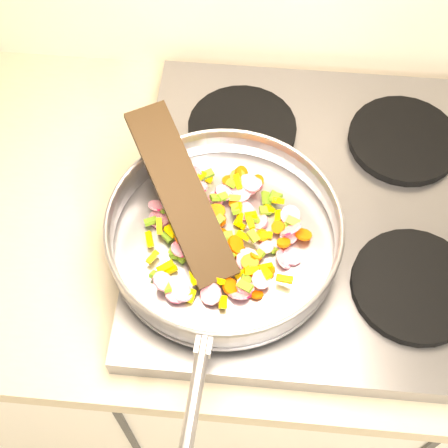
{
  "coord_description": "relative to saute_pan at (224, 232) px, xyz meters",
  "views": [
    {
      "loc": [
        -0.81,
        1.1,
        1.79
      ],
      "look_at": [
        -0.85,
        1.57,
        1.01
      ],
      "focal_mm": 50.0,
      "sensor_mm": 36.0,
      "label": 1
    }
  ],
  "objects": [
    {
      "name": "grate_fr",
      "position": [
        0.29,
        -0.04,
        -0.04
      ],
      "size": [
        0.19,
        0.19,
        0.02
      ],
      "primitive_type": "cylinder",
      "color": "black",
      "rests_on": "cooktop"
    },
    {
      "name": "vegetable_heap",
      "position": [
        0.0,
        0.01,
        -0.02
      ],
      "size": [
        0.26,
        0.25,
        0.05
      ],
      "color": "#CD144B",
      "rests_on": "saute_pan"
    },
    {
      "name": "wooden_spatula",
      "position": [
        -0.07,
        0.04,
        0.04
      ],
      "size": [
        0.2,
        0.27,
        0.1
      ],
      "primitive_type": "cube",
      "rotation": [
        0.0,
        -0.32,
        2.1
      ],
      "color": "black",
      "rests_on": "saute_pan"
    },
    {
      "name": "grate_br",
      "position": [
        0.29,
        0.24,
        -0.04
      ],
      "size": [
        0.19,
        0.19,
        0.02
      ],
      "primitive_type": "cylinder",
      "color": "black",
      "rests_on": "cooktop"
    },
    {
      "name": "grate_bl",
      "position": [
        0.01,
        0.24,
        -0.04
      ],
      "size": [
        0.19,
        0.19,
        0.02
      ],
      "primitive_type": "cylinder",
      "color": "black",
      "rests_on": "cooktop"
    },
    {
      "name": "saute_pan",
      "position": [
        0.0,
        0.0,
        0.0
      ],
      "size": [
        0.4,
        0.56,
        0.06
      ],
      "rotation": [
        0.0,
        0.0,
        -0.05
      ],
      "color": "#9E9EA5",
      "rests_on": "grate_fl"
    },
    {
      "name": "cooktop",
      "position": [
        0.15,
        0.1,
        -0.07
      ],
      "size": [
        0.6,
        0.6,
        0.04
      ],
      "primitive_type": "cube",
      "color": "#939399",
      "rests_on": "counter_top"
    },
    {
      "name": "grate_fl",
      "position": [
        0.01,
        -0.04,
        -0.04
      ],
      "size": [
        0.19,
        0.19,
        0.02
      ],
      "primitive_type": "cylinder",
      "color": "black",
      "rests_on": "cooktop"
    }
  ]
}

